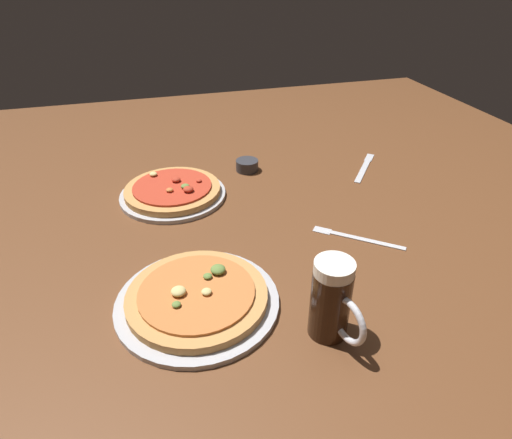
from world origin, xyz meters
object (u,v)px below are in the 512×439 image
object	(u,v)px
pizza_plate_near	(197,298)
pizza_plate_far	(173,192)
fork_left	(356,237)
beer_mug_dark	(332,301)
ramekin_sauce	(247,165)
knife_right	(365,167)

from	to	relation	value
pizza_plate_near	pizza_plate_far	size ratio (longest dim) A/B	1.09
pizza_plate_near	fork_left	world-z (taller)	pizza_plate_near
beer_mug_dark	pizza_plate_far	bearing A→B (deg)	109.97
pizza_plate_near	pizza_plate_far	xyz separation A→B (m)	(0.00, 0.46, 0.00)
ramekin_sauce	fork_left	distance (m)	0.47
pizza_plate_far	fork_left	world-z (taller)	pizza_plate_far
beer_mug_dark	knife_right	bearing A→B (deg)	57.09
knife_right	fork_left	bearing A→B (deg)	-120.69
pizza_plate_near	knife_right	size ratio (longest dim) A/B	1.71
pizza_plate_near	pizza_plate_far	distance (m)	0.46
pizza_plate_near	beer_mug_dark	size ratio (longest dim) A/B	2.03
beer_mug_dark	ramekin_sauce	bearing A→B (deg)	87.53
pizza_plate_near	fork_left	distance (m)	0.43
beer_mug_dark	knife_right	world-z (taller)	beer_mug_dark
pizza_plate_near	ramekin_sauce	xyz separation A→B (m)	(0.25, 0.57, 0.00)
beer_mug_dark	knife_right	distance (m)	0.75
pizza_plate_far	pizza_plate_near	bearing A→B (deg)	-90.55
pizza_plate_far	ramekin_sauce	xyz separation A→B (m)	(0.25, 0.11, 0.00)
knife_right	ramekin_sauce	bearing A→B (deg)	166.97
pizza_plate_far	ramekin_sauce	bearing A→B (deg)	23.65
ramekin_sauce	knife_right	xyz separation A→B (m)	(0.37, -0.09, -0.01)
pizza_plate_near	knife_right	xyz separation A→B (m)	(0.63, 0.48, -0.01)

